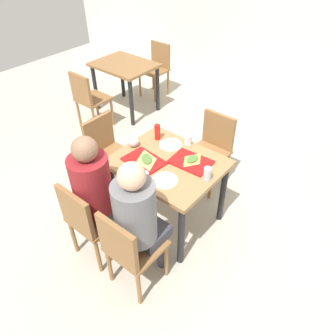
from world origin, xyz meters
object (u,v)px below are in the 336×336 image
object	(u,v)px
plastic_cup_b	(145,177)
background_chair_near	(88,97)
person_in_red	(96,188)
tray_red_far	(191,162)
pizza_slice_a	(147,159)
plastic_cup_a	(188,140)
paper_plate_center	(171,145)
chair_near_right	(128,248)
chair_far_side	(213,146)
chair_near_left	(88,218)
soda_can	(207,174)
chair_left_end	(107,149)
background_table	(125,72)
tray_red_near	(144,161)
background_chair_far	(157,65)
foil_bundle	(134,142)
paper_plate_near_edge	(165,180)
condiment_bottle	(157,132)
pizza_slice_b	(192,159)
main_table	(168,171)
person_in_brown_jacket	(139,216)

from	to	relation	value
plastic_cup_b	background_chair_near	xyz separation A→B (m)	(-2.00, 1.01, -0.30)
person_in_red	tray_red_far	bearing A→B (deg)	61.75
pizza_slice_a	plastic_cup_a	size ratio (longest dim) A/B	2.62
paper_plate_center	plastic_cup_b	xyz separation A→B (m)	(0.17, -0.56, 0.05)
chair_near_right	chair_far_side	distance (m)	1.58
chair_near_left	soda_can	size ratio (longest dim) A/B	7.01
chair_left_end	background_table	distance (m)	1.80
tray_red_near	background_chair_far	bearing A→B (deg)	128.47
foil_bundle	chair_far_side	bearing A→B (deg)	62.98
chair_near_left	person_in_red	world-z (taller)	person_in_red
paper_plate_near_edge	background_chair_far	bearing A→B (deg)	132.00
person_in_red	paper_plate_center	world-z (taller)	person_in_red
person_in_red	background_chair_near	xyz separation A→B (m)	(-1.74, 1.31, -0.25)
tray_red_far	plastic_cup_a	bearing A→B (deg)	131.34
paper_plate_center	foil_bundle	size ratio (longest dim) A/B	2.20
background_table	chair_near_left	bearing A→B (deg)	-51.51
chair_left_end	paper_plate_center	distance (m)	0.80
chair_near_right	pizza_slice_a	distance (m)	0.82
chair_far_side	person_in_red	xyz separation A→B (m)	(-0.24, -1.42, 0.25)
condiment_bottle	pizza_slice_b	bearing A→B (deg)	-9.27
pizza_slice_a	tray_red_near	bearing A→B (deg)	-131.21
soda_can	plastic_cup_b	bearing A→B (deg)	-137.07
tray_red_near	background_table	world-z (taller)	tray_red_near
chair_left_end	pizza_slice_a	distance (m)	0.77
foil_bundle	soda_can	bearing A→B (deg)	2.78
chair_left_end	pizza_slice_b	xyz separation A→B (m)	(1.03, 0.14, 0.28)
chair_near_right	tray_red_near	size ratio (longest dim) A/B	2.38
pizza_slice_b	plastic_cup_b	xyz separation A→B (m)	(-0.15, -0.48, 0.03)
main_table	person_in_red	xyz separation A→B (m)	(-0.24, -0.64, 0.11)
person_in_brown_jacket	paper_plate_near_edge	distance (m)	0.43
foil_bundle	pizza_slice_a	bearing A→B (deg)	-21.25
chair_near_right	condiment_bottle	world-z (taller)	condiment_bottle
paper_plate_near_edge	soda_can	size ratio (longest dim) A/B	1.80
chair_near_left	soda_can	xyz separation A→B (m)	(0.65, 0.80, 0.31)
chair_near_left	chair_left_end	distance (m)	1.00
main_table	chair_left_end	distance (m)	0.88
condiment_bottle	background_table	bearing A→B (deg)	144.54
person_in_red	foil_bundle	world-z (taller)	person_in_red
tray_red_near	plastic_cup_a	size ratio (longest dim) A/B	3.60
pizza_slice_a	condiment_bottle	distance (m)	0.38
main_table	pizza_slice_b	bearing A→B (deg)	39.56
person_in_brown_jacket	paper_plate_center	size ratio (longest dim) A/B	5.75
main_table	chair_near_right	distance (m)	0.83
chair_left_end	paper_plate_near_edge	xyz separation A→B (m)	(1.01, -0.22, 0.26)
tray_red_near	background_chair_near	world-z (taller)	background_chair_near
paper_plate_near_edge	pizza_slice_b	distance (m)	0.36
paper_plate_center	plastic_cup_b	bearing A→B (deg)	-73.18
soda_can	paper_plate_center	bearing A→B (deg)	160.23
plastic_cup_a	background_chair_far	world-z (taller)	same
pizza_slice_b	condiment_bottle	size ratio (longest dim) A/B	1.21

